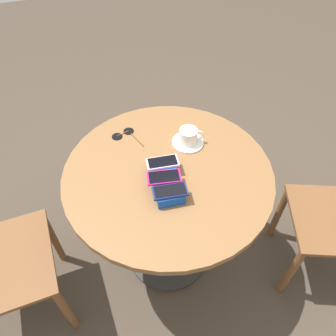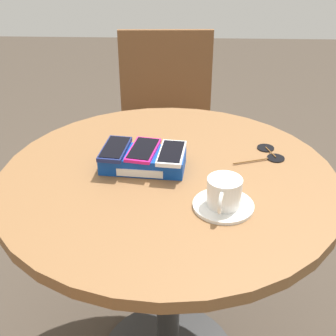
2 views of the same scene
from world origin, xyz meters
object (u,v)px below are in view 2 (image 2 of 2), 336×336
object	(u,v)px
phone_magenta	(143,150)
chair_near_window	(166,129)
phone_white	(172,153)
coffee_cup	(224,192)
round_table	(168,220)
phone_navy	(115,149)
phone_box	(143,160)
sunglasses	(269,154)
saucer	(223,205)

from	to	relation	value
phone_magenta	chair_near_window	size ratio (longest dim) A/B	0.17
phone_white	coffee_cup	size ratio (longest dim) A/B	1.23
round_table	phone_navy	distance (m)	0.24
round_table	phone_box	size ratio (longest dim) A/B	3.88
coffee_cup	phone_white	bearing A→B (deg)	127.41
sunglasses	phone_magenta	bearing A→B (deg)	-166.73
round_table	phone_white	size ratio (longest dim) A/B	6.48
phone_navy	phone_white	size ratio (longest dim) A/B	1.02
phone_white	chair_near_window	size ratio (longest dim) A/B	0.16
phone_navy	chair_near_window	distance (m)	0.85
phone_white	chair_near_window	world-z (taller)	chair_near_window
phone_navy	phone_magenta	bearing A→B (deg)	-0.39
round_table	saucer	xyz separation A→B (m)	(0.13, -0.14, 0.15)
coffee_cup	round_table	bearing A→B (deg)	133.06
saucer	phone_magenta	bearing A→B (deg)	138.18
phone_box	phone_magenta	distance (m)	0.03
sunglasses	chair_near_window	size ratio (longest dim) A/B	0.17
phone_navy	saucer	bearing A→B (deg)	-33.18
phone_magenta	round_table	bearing A→B (deg)	-30.31
coffee_cup	phone_navy	bearing A→B (deg)	146.43
phone_box	sunglasses	world-z (taller)	phone_box
saucer	coffee_cup	distance (m)	0.04
saucer	sunglasses	xyz separation A→B (m)	(0.14, 0.25, -0.00)
round_table	chair_near_window	world-z (taller)	chair_near_window
phone_navy	coffee_cup	bearing A→B (deg)	-33.57
round_table	phone_magenta	xyz separation A→B (m)	(-0.06, 0.04, 0.19)
phone_navy	sunglasses	xyz separation A→B (m)	(0.41, 0.08, -0.05)
phone_box	sunglasses	distance (m)	0.35
phone_navy	saucer	world-z (taller)	phone_navy
phone_navy	sunglasses	bearing A→B (deg)	10.91
saucer	chair_near_window	size ratio (longest dim) A/B	0.17
phone_navy	phone_magenta	xyz separation A→B (m)	(0.07, -0.00, -0.00)
round_table	coffee_cup	world-z (taller)	coffee_cup
phone_box	saucer	bearing A→B (deg)	-40.75
sunglasses	coffee_cup	bearing A→B (deg)	-118.95
phone_white	saucer	bearing A→B (deg)	-52.08
round_table	phone_navy	xyz separation A→B (m)	(-0.14, 0.04, 0.20)
phone_magenta	saucer	xyz separation A→B (m)	(0.20, -0.17, -0.05)
saucer	phone_white	bearing A→B (deg)	127.92
phone_magenta	coffee_cup	xyz separation A→B (m)	(0.19, -0.18, -0.01)
phone_white	phone_box	bearing A→B (deg)	170.81
phone_white	coffee_cup	bearing A→B (deg)	-52.59
round_table	phone_box	xyz separation A→B (m)	(-0.07, 0.03, 0.17)
phone_navy	coffee_cup	world-z (taller)	coffee_cup
round_table	phone_white	world-z (taller)	phone_white
round_table	phone_white	distance (m)	0.20
phone_navy	saucer	xyz separation A→B (m)	(0.27, -0.18, -0.05)
phone_magenta	sunglasses	distance (m)	0.35
coffee_cup	sunglasses	size ratio (longest dim) A/B	0.76
phone_magenta	chair_near_window	world-z (taller)	chair_near_window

